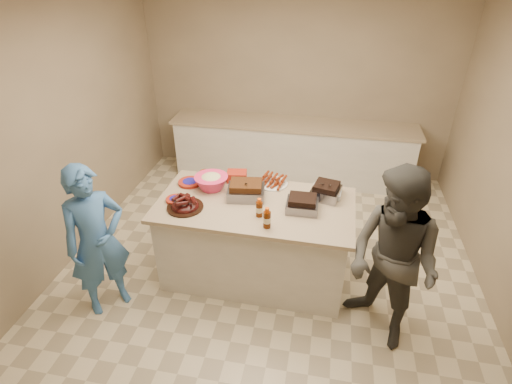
% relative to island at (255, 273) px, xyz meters
% --- Properties ---
extents(room, '(4.50, 5.00, 2.70)m').
position_rel_island_xyz_m(room, '(0.13, 0.07, 0.00)').
color(room, gray).
rests_on(room, ground).
extents(back_counter, '(3.60, 0.64, 0.90)m').
position_rel_island_xyz_m(back_counter, '(0.13, 2.27, 0.45)').
color(back_counter, silver).
rests_on(back_counter, ground).
extents(island, '(1.96, 1.06, 0.92)m').
position_rel_island_xyz_m(island, '(0.00, 0.00, 0.00)').
color(island, silver).
rests_on(island, ground).
extents(rib_platter, '(0.44, 0.44, 0.14)m').
position_rel_island_xyz_m(rib_platter, '(-0.65, -0.21, 0.92)').
color(rib_platter, '#3B0D0B').
rests_on(rib_platter, island).
extents(pulled_pork_tray, '(0.40, 0.33, 0.11)m').
position_rel_island_xyz_m(pulled_pork_tray, '(-0.11, 0.09, 0.92)').
color(pulled_pork_tray, '#47230F').
rests_on(pulled_pork_tray, island).
extents(brisket_tray, '(0.30, 0.25, 0.09)m').
position_rel_island_xyz_m(brisket_tray, '(0.46, -0.03, 0.92)').
color(brisket_tray, black).
rests_on(brisket_tray, island).
extents(roasting_pan, '(0.32, 0.32, 0.11)m').
position_rel_island_xyz_m(roasting_pan, '(0.68, 0.24, 0.92)').
color(roasting_pan, gray).
rests_on(roasting_pan, island).
extents(coleslaw_bowl, '(0.36, 0.36, 0.24)m').
position_rel_island_xyz_m(coleslaw_bowl, '(-0.50, 0.20, 0.92)').
color(coleslaw_bowl, '#E82D60').
rests_on(coleslaw_bowl, island).
extents(sausage_plate, '(0.40, 0.40, 0.05)m').
position_rel_island_xyz_m(sausage_plate, '(0.11, 0.40, 0.92)').
color(sausage_plate, silver).
rests_on(sausage_plate, island).
extents(mac_cheese_dish, '(0.31, 0.24, 0.08)m').
position_rel_island_xyz_m(mac_cheese_dish, '(0.68, 0.31, 0.92)').
color(mac_cheese_dish, orange).
rests_on(mac_cheese_dish, island).
extents(bbq_bottle_a, '(0.07, 0.07, 0.19)m').
position_rel_island_xyz_m(bbq_bottle_a, '(0.08, -0.21, 0.92)').
color(bbq_bottle_a, '#451902').
rests_on(bbq_bottle_a, island).
extents(bbq_bottle_b, '(0.07, 0.07, 0.20)m').
position_rel_island_xyz_m(bbq_bottle_b, '(0.18, -0.37, 0.92)').
color(bbq_bottle_b, '#451902').
rests_on(bbq_bottle_b, island).
extents(mustard_bottle, '(0.05, 0.05, 0.12)m').
position_rel_island_xyz_m(mustard_bottle, '(-0.12, 0.20, 0.92)').
color(mustard_bottle, yellow).
rests_on(mustard_bottle, island).
extents(sauce_bowl, '(0.12, 0.04, 0.12)m').
position_rel_island_xyz_m(sauce_bowl, '(-0.11, 0.26, 0.92)').
color(sauce_bowl, silver).
rests_on(sauce_bowl, island).
extents(plate_stack_large, '(0.25, 0.25, 0.03)m').
position_rel_island_xyz_m(plate_stack_large, '(-0.76, 0.25, 0.92)').
color(plate_stack_large, maroon).
rests_on(plate_stack_large, island).
extents(plate_stack_small, '(0.19, 0.19, 0.03)m').
position_rel_island_xyz_m(plate_stack_small, '(-0.79, -0.10, 0.92)').
color(plate_stack_small, maroon).
rests_on(plate_stack_small, island).
extents(plastic_cup, '(0.11, 0.10, 0.11)m').
position_rel_island_xyz_m(plastic_cup, '(-0.62, 0.37, 0.92)').
color(plastic_cup, '#98451B').
rests_on(plastic_cup, island).
extents(basket_stack, '(0.23, 0.19, 0.10)m').
position_rel_island_xyz_m(basket_stack, '(-0.28, 0.41, 0.92)').
color(basket_stack, maroon).
rests_on(basket_stack, island).
extents(guest_blue, '(1.53, 1.44, 0.37)m').
position_rel_island_xyz_m(guest_blue, '(-1.34, -0.68, 0.00)').
color(guest_blue, '#3C6EB0').
rests_on(guest_blue, ground).
extents(guest_gray, '(1.81, 1.74, 0.64)m').
position_rel_island_xyz_m(guest_gray, '(1.27, -0.55, 0.00)').
color(guest_gray, '#43413C').
rests_on(guest_gray, ground).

